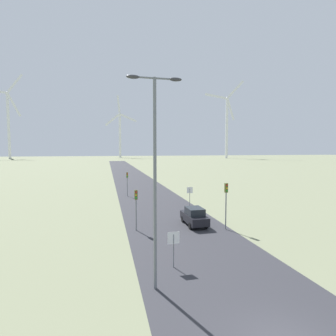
{
  "coord_description": "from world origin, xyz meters",
  "views": [
    {
      "loc": [
        -6.72,
        -8.24,
        7.76
      ],
      "look_at": [
        0.0,
        20.27,
        5.66
      ],
      "focal_mm": 28.0,
      "sensor_mm": 36.0,
      "label": 1
    }
  ],
  "objects_px": {
    "car_approaching": "(194,216)",
    "wind_turbine_center": "(227,122)",
    "traffic_light_post_near_right": "(226,196)",
    "streetlamp": "(155,162)",
    "wind_turbine_left": "(120,131)",
    "wind_turbine_far_left": "(8,119)",
    "stop_sign_near": "(174,243)",
    "traffic_light_post_mid_left": "(127,179)",
    "stop_sign_far": "(190,193)",
    "traffic_light_post_near_left": "(136,201)"
  },
  "relations": [
    {
      "from": "traffic_light_post_mid_left",
      "to": "traffic_light_post_near_right",
      "type": "bearing_deg",
      "value": -68.73
    },
    {
      "from": "traffic_light_post_near_right",
      "to": "wind_turbine_far_left",
      "type": "xyz_separation_m",
      "value": [
        -91.14,
        224.58,
        29.93
      ]
    },
    {
      "from": "stop_sign_far",
      "to": "wind_turbine_left",
      "type": "xyz_separation_m",
      "value": [
        2.05,
        216.54,
        23.08
      ]
    },
    {
      "from": "stop_sign_near",
      "to": "traffic_light_post_mid_left",
      "type": "distance_m",
      "value": 27.04
    },
    {
      "from": "wind_turbine_left",
      "to": "stop_sign_near",
      "type": "bearing_deg",
      "value": -92.08
    },
    {
      "from": "streetlamp",
      "to": "traffic_light_post_mid_left",
      "type": "distance_m",
      "value": 29.61
    },
    {
      "from": "wind_turbine_far_left",
      "to": "car_approaching",
      "type": "bearing_deg",
      "value": -68.28
    },
    {
      "from": "traffic_light_post_near_right",
      "to": "wind_turbine_center",
      "type": "distance_m",
      "value": 207.88
    },
    {
      "from": "car_approaching",
      "to": "wind_turbine_far_left",
      "type": "height_order",
      "value": "wind_turbine_far_left"
    },
    {
      "from": "stop_sign_near",
      "to": "wind_turbine_center",
      "type": "bearing_deg",
      "value": 63.31
    },
    {
      "from": "streetlamp",
      "to": "stop_sign_near",
      "type": "distance_m",
      "value": 6.13
    },
    {
      "from": "traffic_light_post_mid_left",
      "to": "wind_turbine_center",
      "type": "xyz_separation_m",
      "value": [
        97.56,
        165.26,
        27.98
      ]
    },
    {
      "from": "streetlamp",
      "to": "stop_sign_far",
      "type": "distance_m",
      "value": 20.9
    },
    {
      "from": "wind_turbine_far_left",
      "to": "traffic_light_post_mid_left",
      "type": "bearing_deg",
      "value": -67.83
    },
    {
      "from": "stop_sign_far",
      "to": "car_approaching",
      "type": "height_order",
      "value": "stop_sign_far"
    },
    {
      "from": "traffic_light_post_near_left",
      "to": "traffic_light_post_mid_left",
      "type": "relative_size",
      "value": 0.98
    },
    {
      "from": "traffic_light_post_near_left",
      "to": "traffic_light_post_mid_left",
      "type": "xyz_separation_m",
      "value": [
        0.6,
        18.59,
        0.06
      ]
    },
    {
      "from": "traffic_light_post_near_right",
      "to": "wind_turbine_left",
      "type": "bearing_deg",
      "value": 89.62
    },
    {
      "from": "traffic_light_post_near_right",
      "to": "wind_turbine_center",
      "type": "height_order",
      "value": "wind_turbine_center"
    },
    {
      "from": "streetlamp",
      "to": "traffic_light_post_near_right",
      "type": "distance_m",
      "value": 13.07
    },
    {
      "from": "streetlamp",
      "to": "wind_turbine_far_left",
      "type": "xyz_separation_m",
      "value": [
        -82.53,
        233.64,
        26.11
      ]
    },
    {
      "from": "stop_sign_near",
      "to": "car_approaching",
      "type": "relative_size",
      "value": 0.58
    },
    {
      "from": "traffic_light_post_mid_left",
      "to": "traffic_light_post_near_left",
      "type": "bearing_deg",
      "value": -91.85
    },
    {
      "from": "streetlamp",
      "to": "traffic_light_post_near_right",
      "type": "height_order",
      "value": "streetlamp"
    },
    {
      "from": "traffic_light_post_near_left",
      "to": "traffic_light_post_near_right",
      "type": "height_order",
      "value": "traffic_light_post_near_right"
    },
    {
      "from": "traffic_light_post_near_left",
      "to": "traffic_light_post_near_right",
      "type": "distance_m",
      "value": 8.65
    },
    {
      "from": "streetlamp",
      "to": "wind_turbine_left",
      "type": "height_order",
      "value": "wind_turbine_left"
    },
    {
      "from": "stop_sign_near",
      "to": "wind_turbine_far_left",
      "type": "relative_size",
      "value": 0.03
    },
    {
      "from": "streetlamp",
      "to": "wind_turbine_center",
      "type": "relative_size",
      "value": 0.18
    },
    {
      "from": "streetlamp",
      "to": "wind_turbine_far_left",
      "type": "relative_size",
      "value": 0.16
    },
    {
      "from": "car_approaching",
      "to": "wind_turbine_far_left",
      "type": "bearing_deg",
      "value": 111.72
    },
    {
      "from": "streetlamp",
      "to": "car_approaching",
      "type": "bearing_deg",
      "value": 61.19
    },
    {
      "from": "streetlamp",
      "to": "traffic_light_post_near_left",
      "type": "relative_size",
      "value": 2.98
    },
    {
      "from": "traffic_light_post_mid_left",
      "to": "wind_turbine_center",
      "type": "distance_m",
      "value": 193.94
    },
    {
      "from": "traffic_light_post_near_left",
      "to": "wind_turbine_center",
      "type": "bearing_deg",
      "value": 61.9
    },
    {
      "from": "stop_sign_near",
      "to": "streetlamp",
      "type": "bearing_deg",
      "value": -125.49
    },
    {
      "from": "stop_sign_near",
      "to": "wind_turbine_far_left",
      "type": "xyz_separation_m",
      "value": [
        -84.17,
        231.34,
        31.55
      ]
    },
    {
      "from": "streetlamp",
      "to": "car_approaching",
      "type": "xyz_separation_m",
      "value": [
        6.11,
        11.11,
        -6.19
      ]
    },
    {
      "from": "traffic_light_post_near_right",
      "to": "wind_turbine_left",
      "type": "relative_size",
      "value": 0.08
    },
    {
      "from": "traffic_light_post_near_left",
      "to": "traffic_light_post_near_right",
      "type": "bearing_deg",
      "value": -11.02
    },
    {
      "from": "wind_turbine_left",
      "to": "traffic_light_post_near_left",
      "type": "bearing_deg",
      "value": -92.54
    },
    {
      "from": "traffic_light_post_near_left",
      "to": "traffic_light_post_near_right",
      "type": "xyz_separation_m",
      "value": [
        8.48,
        -1.65,
        0.43
      ]
    },
    {
      "from": "traffic_light_post_near_right",
      "to": "stop_sign_far",
      "type": "bearing_deg",
      "value": 93.4
    },
    {
      "from": "stop_sign_far",
      "to": "wind_turbine_far_left",
      "type": "relative_size",
      "value": 0.04
    },
    {
      "from": "stop_sign_near",
      "to": "stop_sign_far",
      "type": "height_order",
      "value": "stop_sign_far"
    },
    {
      "from": "traffic_light_post_near_left",
      "to": "wind_turbine_center",
      "type": "relative_size",
      "value": 0.06
    },
    {
      "from": "stop_sign_far",
      "to": "wind_turbine_center",
      "type": "bearing_deg",
      "value": 62.85
    },
    {
      "from": "traffic_light_post_near_right",
      "to": "traffic_light_post_near_left",
      "type": "bearing_deg",
      "value": 168.98
    },
    {
      "from": "car_approaching",
      "to": "wind_turbine_left",
      "type": "height_order",
      "value": "wind_turbine_left"
    },
    {
      "from": "car_approaching",
      "to": "wind_turbine_center",
      "type": "height_order",
      "value": "wind_turbine_center"
    }
  ]
}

